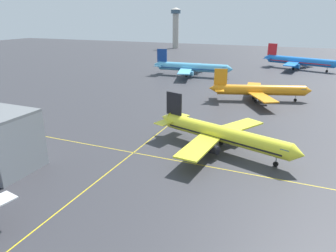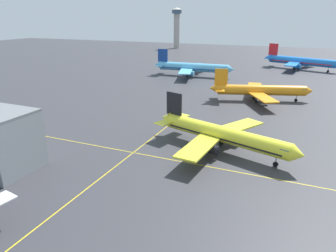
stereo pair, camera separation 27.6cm
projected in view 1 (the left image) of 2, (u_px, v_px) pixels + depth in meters
The scene contains 6 objects.
airliner_second_row at pixel (221, 134), 66.21m from camera, with size 33.55×28.65×10.64m.
airliner_third_row at pixel (259, 90), 105.11m from camera, with size 33.56×28.69×10.70m.
airliner_far_left_stand at pixel (191, 67), 148.35m from camera, with size 39.27×33.86×12.21m.
airliner_far_right_stand at pixel (299, 61), 167.33m from camera, with size 39.84×34.07×12.70m.
taxiway_markings at pixel (74, 199), 49.25m from camera, with size 114.87×84.87×0.01m.
control_tower at pixel (176, 25), 272.02m from camera, with size 8.82×8.82×34.11m.
Camera 1 is at (30.32, -16.06, 27.39)m, focal length 33.33 mm.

